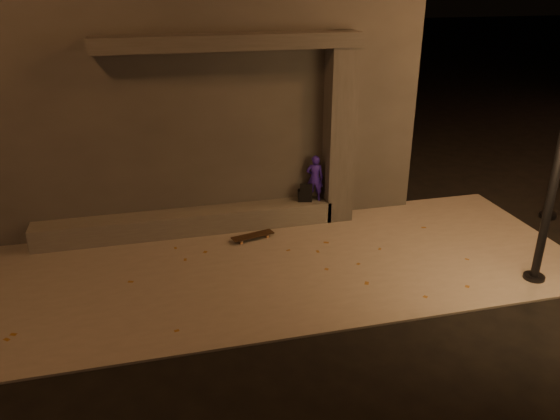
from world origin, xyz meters
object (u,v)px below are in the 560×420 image
object	(u,v)px
column	(339,137)
skateboarder	(315,178)
backpack	(305,195)
skateboard	(253,236)

from	to	relation	value
column	skateboarder	world-z (taller)	column
column	skateboarder	bearing A→B (deg)	180.00
column	backpack	distance (m)	1.40
skateboard	backpack	bearing A→B (deg)	12.75
skateboard	skateboarder	bearing A→B (deg)	9.37
skateboarder	skateboard	bearing A→B (deg)	42.10
backpack	skateboard	size ratio (longest dim) A/B	0.46
skateboarder	skateboard	size ratio (longest dim) A/B	1.11
column	skateboarder	distance (m)	0.99
skateboarder	backpack	distance (m)	0.41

